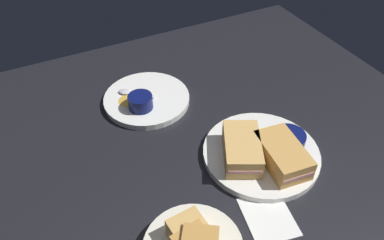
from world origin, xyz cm
name	(u,v)px	position (x,y,z in cm)	size (l,w,h in cm)	color
ground_plane	(226,153)	(0.00, 0.00, -1.50)	(110.00, 110.00, 3.00)	black
plate_sandwich_main	(261,154)	(-5.55, -5.70, 0.80)	(25.83, 25.83, 1.60)	white
sandwich_half_near	(242,149)	(-4.82, -0.85, 4.00)	(15.03, 12.60, 4.80)	tan
sandwich_half_far	(282,155)	(-10.11, -7.50, 4.00)	(13.96, 9.01, 4.80)	tan
ramekin_dark_sauce	(288,141)	(-7.30, -11.24, 3.88)	(7.17, 7.17, 4.26)	#0C144C
spoon_by_dark_ramekin	(262,148)	(-5.03, -6.07, 1.96)	(5.33, 9.62, 0.80)	silver
plate_chips_companion	(147,99)	(23.77, 9.98, 0.80)	(22.17, 22.17, 1.60)	white
ramekin_light_gravy	(140,101)	(20.44, 12.75, 3.52)	(6.11, 6.11, 3.56)	#0C144C
spoon_by_gravy_ramekin	(129,93)	(26.94, 13.54, 1.96)	(7.67, 8.35, 0.80)	silver
plantain_chip_scatter	(134,98)	(24.23, 13.14, 1.90)	(8.87, 10.14, 0.60)	orange
paper_napkin_folded	(268,216)	(-19.44, 1.97, 0.20)	(11.00, 9.00, 0.40)	white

